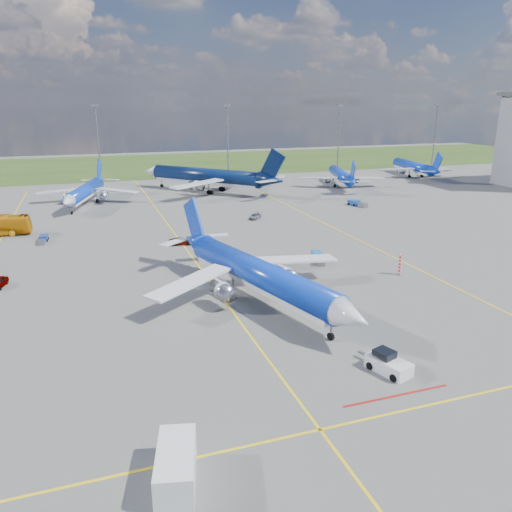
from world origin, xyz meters
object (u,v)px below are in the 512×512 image
object	(u,v)px
bg_jet_n	(207,192)
main_airliner	(259,301)
service_car_b	(181,241)
bg_jet_ne	(340,186)
service_van	(176,467)
baggage_tug_w	(318,258)
pushback_tug	(388,364)
service_car_c	(255,216)
bg_jet_nnw	(86,204)
baggage_tug_e	(357,204)
warning_post	(400,264)
bg_jet_ene	(412,176)
baggage_tug_c	(43,239)

from	to	relation	value
bg_jet_n	main_airliner	distance (m)	78.53
main_airliner	service_car_b	xyz separation A→B (m)	(-4.25, 28.20, 0.59)
bg_jet_ne	main_airliner	bearing A→B (deg)	72.58
main_airliner	service_van	size ratio (longest dim) A/B	7.00
service_car_b	baggage_tug_w	bearing A→B (deg)	-120.97
pushback_tug	service_car_c	bearing A→B (deg)	63.69
bg_jet_nnw	baggage_tug_w	world-z (taller)	bg_jet_nnw
bg_jet_nnw	baggage_tug_e	size ratio (longest dim) A/B	6.23
service_car_b	baggage_tug_w	size ratio (longest dim) A/B	0.82
service_van	service_car_c	bearing A→B (deg)	81.17
warning_post	bg_jet_ene	bearing A→B (deg)	53.33
main_airliner	service_car_c	bearing A→B (deg)	56.15
pushback_tug	baggage_tug_e	bearing A→B (deg)	43.65
bg_jet_ne	service_van	bearing A→B (deg)	73.91
bg_jet_n	service_car_b	bearing A→B (deg)	29.99
warning_post	service_car_b	world-z (taller)	warning_post
warning_post	baggage_tug_c	distance (m)	59.86
service_car_b	bg_jet_n	bearing A→B (deg)	-7.76
bg_jet_nnw	pushback_tug	distance (m)	93.17
bg_jet_ne	baggage_tug_w	world-z (taller)	bg_jet_ne
service_van	baggage_tug_e	xyz separation A→B (m)	(56.00, 74.63, -0.65)
service_van	service_car_b	world-z (taller)	service_van
baggage_tug_c	bg_jet_ene	bearing A→B (deg)	27.74
main_airliner	bg_jet_ne	bearing A→B (deg)	39.92
bg_jet_ene	service_car_c	bearing A→B (deg)	41.11
bg_jet_ne	main_airliner	size ratio (longest dim) A/B	0.88
bg_jet_ene	pushback_tug	world-z (taller)	bg_jet_ene
service_car_c	baggage_tug_w	bearing A→B (deg)	-48.35
bg_jet_nnw	service_car_c	size ratio (longest dim) A/B	8.73
bg_jet_ene	main_airliner	size ratio (longest dim) A/B	0.91
pushback_tug	baggage_tug_e	world-z (taller)	pushback_tug
bg_jet_ene	baggage_tug_w	world-z (taller)	bg_jet_ene
bg_jet_ene	service_car_c	xyz separation A→B (m)	(-68.98, -42.11, 0.56)
baggage_tug_c	baggage_tug_w	bearing A→B (deg)	-27.58
service_car_b	main_airliner	bearing A→B (deg)	-160.88
bg_jet_nnw	bg_jet_ene	world-z (taller)	bg_jet_ene
bg_jet_ene	baggage_tug_e	xyz separation A→B (m)	(-42.06, -37.18, 0.55)
service_car_b	bg_jet_ne	bearing A→B (deg)	-39.38
bg_jet_n	service_van	distance (m)	108.14
bg_jet_nnw	bg_jet_ne	size ratio (longest dim) A/B	1.00
baggage_tug_w	service_car_c	bearing A→B (deg)	105.81
service_van	bg_jet_ene	bearing A→B (deg)	62.57
bg_jet_nnw	main_airliner	size ratio (longest dim) A/B	0.89
bg_jet_n	baggage_tug_w	bearing A→B (deg)	49.81
bg_jet_ne	service_car_b	xyz separation A→B (m)	(-55.57, -46.76, 0.59)
service_car_b	baggage_tug_c	distance (m)	24.37
bg_jet_ne	bg_jet_ene	xyz separation A→B (m)	(31.65, 9.78, 0.00)
warning_post	baggage_tug_e	bearing A→B (deg)	67.06
service_van	baggage_tug_c	bearing A→B (deg)	114.02
bg_jet_nnw	pushback_tug	bearing A→B (deg)	-58.66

